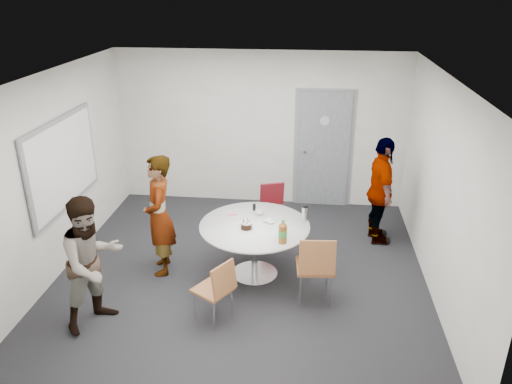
# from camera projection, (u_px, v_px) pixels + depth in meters

# --- Properties ---
(floor) EXTENTS (5.00, 5.00, 0.00)m
(floor) POSITION_uv_depth(u_px,v_px,m) (242.00, 273.00, 6.92)
(floor) COLOR black
(floor) RESTS_ON ground
(ceiling) EXTENTS (5.00, 5.00, 0.00)m
(ceiling) POSITION_uv_depth(u_px,v_px,m) (239.00, 77.00, 5.85)
(ceiling) COLOR silver
(ceiling) RESTS_ON wall_back
(wall_back) EXTENTS (5.00, 0.00, 5.00)m
(wall_back) POSITION_uv_depth(u_px,v_px,m) (260.00, 129.00, 8.67)
(wall_back) COLOR silver
(wall_back) RESTS_ON floor
(wall_left) EXTENTS (0.00, 5.00, 5.00)m
(wall_left) POSITION_uv_depth(u_px,v_px,m) (55.00, 175.00, 6.64)
(wall_left) COLOR silver
(wall_left) RESTS_ON floor
(wall_right) EXTENTS (0.00, 5.00, 5.00)m
(wall_right) POSITION_uv_depth(u_px,v_px,m) (442.00, 192.00, 6.13)
(wall_right) COLOR silver
(wall_right) RESTS_ON floor
(wall_front) EXTENTS (5.00, 0.00, 5.00)m
(wall_front) POSITION_uv_depth(u_px,v_px,m) (199.00, 297.00, 4.10)
(wall_front) COLOR silver
(wall_front) RESTS_ON floor
(door) EXTENTS (1.02, 0.17, 2.12)m
(door) POSITION_uv_depth(u_px,v_px,m) (323.00, 150.00, 8.67)
(door) COLOR slate
(door) RESTS_ON wall_back
(whiteboard) EXTENTS (0.04, 1.90, 1.25)m
(whiteboard) POSITION_uv_depth(u_px,v_px,m) (64.00, 163.00, 6.78)
(whiteboard) COLOR gray
(whiteboard) RESTS_ON wall_left
(table) EXTENTS (1.47, 1.47, 1.08)m
(table) POSITION_uv_depth(u_px,v_px,m) (257.00, 232.00, 6.63)
(table) COLOR white
(table) RESTS_ON floor
(chair_near_left) EXTENTS (0.56, 0.54, 0.81)m
(chair_near_left) POSITION_uv_depth(u_px,v_px,m) (218.00, 286.00, 5.76)
(chair_near_left) COLOR brown
(chair_near_left) RESTS_ON floor
(chair_near_right) EXTENTS (0.49, 0.53, 0.95)m
(chair_near_right) POSITION_uv_depth(u_px,v_px,m) (316.00, 264.00, 6.04)
(chair_near_right) COLOR brown
(chair_near_right) RESTS_ON floor
(chair_far) EXTENTS (0.50, 0.53, 0.84)m
(chair_far) POSITION_uv_depth(u_px,v_px,m) (273.00, 205.00, 7.80)
(chair_far) COLOR maroon
(chair_far) RESTS_ON floor
(person_main) EXTENTS (0.55, 0.70, 1.68)m
(person_main) POSITION_uv_depth(u_px,v_px,m) (159.00, 216.00, 6.67)
(person_main) COLOR #A5C6EA
(person_main) RESTS_ON floor
(person_left) EXTENTS (0.94, 0.99, 1.61)m
(person_left) POSITION_uv_depth(u_px,v_px,m) (92.00, 263.00, 5.64)
(person_left) COLOR white
(person_left) RESTS_ON floor
(person_right) EXTENTS (0.51, 1.02, 1.67)m
(person_right) POSITION_uv_depth(u_px,v_px,m) (381.00, 191.00, 7.46)
(person_right) COLOR black
(person_right) RESTS_ON floor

